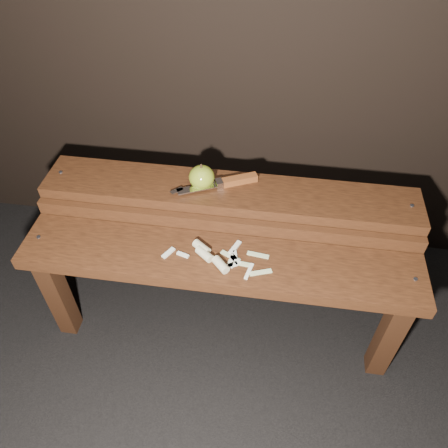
# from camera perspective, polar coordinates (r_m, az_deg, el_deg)

# --- Properties ---
(ground) EXTENTS (60.00, 60.00, 0.00)m
(ground) POSITION_cam_1_polar(r_m,az_deg,el_deg) (1.65, -0.31, -12.55)
(ground) COLOR black
(bench_front_tier) EXTENTS (1.20, 0.20, 0.42)m
(bench_front_tier) POSITION_cam_1_polar(r_m,az_deg,el_deg) (1.33, -0.76, -6.61)
(bench_front_tier) COLOR black
(bench_front_tier) RESTS_ON ground
(bench_rear_tier) EXTENTS (1.20, 0.21, 0.50)m
(bench_rear_tier) POSITION_cam_1_polar(r_m,az_deg,el_deg) (1.44, 0.61, 1.94)
(bench_rear_tier) COLOR black
(bench_rear_tier) RESTS_ON ground
(apple) EXTENTS (0.08, 0.08, 0.08)m
(apple) POSITION_cam_1_polar(r_m,az_deg,el_deg) (1.37, -2.93, 6.16)
(apple) COLOR olive
(apple) RESTS_ON bench_rear_tier
(knife) EXTENTS (0.27, 0.14, 0.03)m
(knife) POSITION_cam_1_polar(r_m,az_deg,el_deg) (1.39, 0.62, 5.51)
(knife) COLOR brown
(knife) RESTS_ON bench_rear_tier
(apple_scraps) EXTENTS (0.33, 0.14, 0.03)m
(apple_scraps) POSITION_cam_1_polar(r_m,az_deg,el_deg) (1.28, -1.19, -4.26)
(apple_scraps) COLOR beige
(apple_scraps) RESTS_ON bench_front_tier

